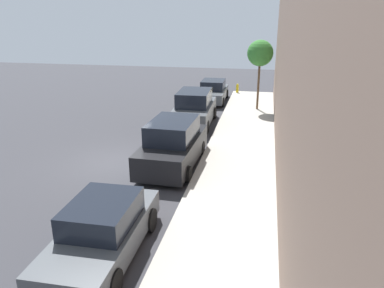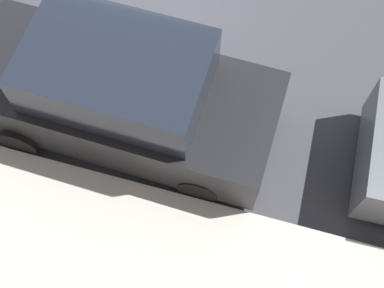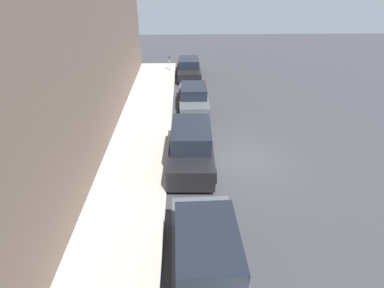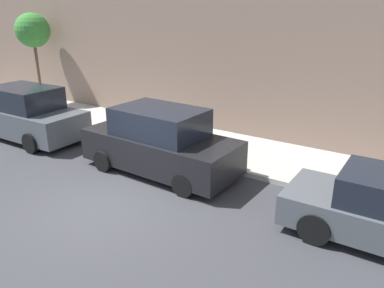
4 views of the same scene
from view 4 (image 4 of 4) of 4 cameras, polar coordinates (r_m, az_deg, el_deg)
name	(u,v)px [view 4 (image 4 of 4)]	position (r m, az deg, el deg)	size (l,w,h in m)	color
ground_plane	(106,206)	(9.80, -12.92, -9.14)	(60.00, 60.00, 0.00)	#38383D
sidewalk	(210,145)	(13.40, 2.74, -0.22)	(3.15, 32.00, 0.15)	#B2ADA3
parked_suv_third	(160,143)	(11.15, -4.86, 0.20)	(2.09, 4.85, 1.98)	black
parked_suv_fourth	(27,115)	(15.45, -23.90, 4.12)	(2.09, 4.85, 1.98)	#4C5156
street_tree	(33,31)	(20.18, -23.11, 15.58)	(1.62, 1.62, 4.39)	brown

